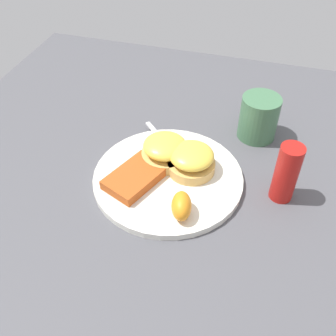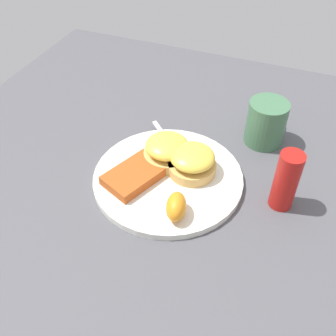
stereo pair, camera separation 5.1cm
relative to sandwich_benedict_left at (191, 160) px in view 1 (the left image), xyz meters
name	(u,v)px [view 1 (the left image)]	position (x,y,z in m)	size (l,w,h in m)	color
ground_plane	(168,180)	(-0.03, 0.04, -0.04)	(1.10, 1.10, 0.00)	#4C4C51
plate	(168,178)	(-0.03, 0.04, -0.03)	(0.30, 0.30, 0.01)	silver
sandwich_benedict_left	(191,160)	(0.00, 0.00, 0.00)	(0.10, 0.10, 0.05)	tan
sandwich_benedict_right	(165,150)	(0.01, 0.06, 0.00)	(0.10, 0.10, 0.05)	tan
hashbrown_patty	(135,177)	(-0.06, 0.10, -0.02)	(0.12, 0.08, 0.02)	#B04E1C
orange_wedge	(181,206)	(-0.12, -0.01, 0.00)	(0.06, 0.04, 0.04)	orange
fork	(172,152)	(0.04, 0.05, -0.02)	(0.15, 0.16, 0.00)	silver
cup	(259,117)	(0.17, -0.11, 0.01)	(0.12, 0.08, 0.10)	#42704C
condiment_bottle	(286,173)	(-0.01, -0.18, 0.02)	(0.04, 0.04, 0.12)	#B21914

